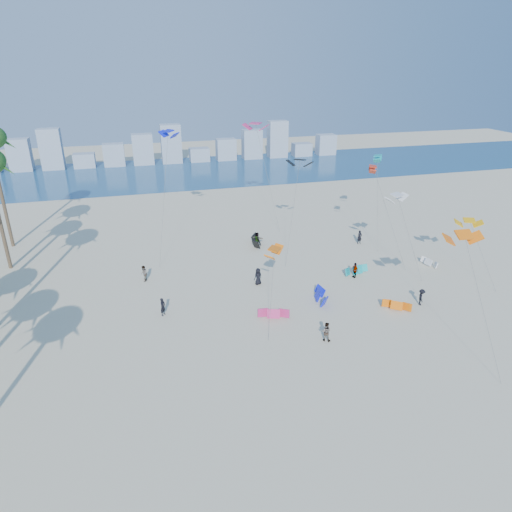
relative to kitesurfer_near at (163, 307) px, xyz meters
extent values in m
plane|color=beige|center=(5.94, -15.20, -0.85)|extent=(220.00, 220.00, 0.00)
plane|color=navy|center=(5.94, 56.80, -0.85)|extent=(220.00, 220.00, 0.00)
imported|color=black|center=(0.00, 0.00, 0.00)|extent=(0.69, 0.74, 1.70)
imported|color=gray|center=(12.61, -7.65, -0.01)|extent=(1.04, 0.98, 1.69)
imported|color=black|center=(9.94, 3.65, 0.05)|extent=(1.02, 0.83, 1.80)
imported|color=gray|center=(20.29, 2.54, -0.01)|extent=(0.59, 1.05, 1.68)
imported|color=black|center=(23.67, -4.48, -0.05)|extent=(1.01, 1.20, 1.61)
imported|color=gray|center=(12.73, 14.16, -0.03)|extent=(1.47, 1.35, 1.64)
imported|color=black|center=(25.29, 11.19, 0.02)|extent=(0.67, 0.47, 1.74)
imported|color=gray|center=(-1.37, 7.52, 0.01)|extent=(0.73, 0.90, 1.71)
cylinder|color=#595959|center=(8.71, -4.90, 2.56)|extent=(1.43, 3.18, 6.84)
cylinder|color=#595959|center=(15.20, 8.38, 4.83)|extent=(2.24, 2.59, 11.38)
cylinder|color=#595959|center=(25.67, 1.45, 3.45)|extent=(2.09, 3.40, 8.60)
cylinder|color=#595959|center=(1.69, 13.58, 6.14)|extent=(2.57, 5.97, 13.98)
cylinder|color=#595959|center=(25.38, 5.21, 4.43)|extent=(2.36, 5.28, 10.57)
cylinder|color=#595959|center=(32.24, -1.75, 2.14)|extent=(0.57, 4.90, 6.00)
cylinder|color=#595959|center=(15.70, 19.63, 6.08)|extent=(2.47, 3.46, 13.86)
cylinder|color=#595959|center=(26.98, 10.63, 4.45)|extent=(1.37, 4.79, 10.61)
cylinder|color=#595959|center=(22.16, -13.33, 3.92)|extent=(0.89, 5.48, 9.55)
cylinder|color=brown|center=(-16.75, 21.80, 5.78)|extent=(0.40, 0.40, 13.27)
cube|color=#9EADBF|center=(-23.66, 66.80, 2.45)|extent=(4.40, 3.00, 6.60)
cube|color=#9EADBF|center=(-17.46, 66.80, 3.35)|extent=(4.40, 3.00, 8.40)
cube|color=#9EADBF|center=(-11.26, 66.80, 0.65)|extent=(4.40, 3.00, 3.00)
cube|color=#9EADBF|center=(-5.06, 66.80, 1.55)|extent=(4.40, 3.00, 4.80)
cube|color=#9EADBF|center=(1.14, 66.80, 2.45)|extent=(4.40, 3.00, 6.60)
cube|color=#9EADBF|center=(7.34, 66.80, 3.35)|extent=(4.40, 3.00, 8.40)
cube|color=#9EADBF|center=(13.54, 66.80, 0.65)|extent=(4.40, 3.00, 3.00)
cube|color=#9EADBF|center=(19.74, 66.80, 1.55)|extent=(4.40, 3.00, 4.80)
cube|color=#9EADBF|center=(25.94, 66.80, 2.45)|extent=(4.40, 3.00, 6.60)
cube|color=#9EADBF|center=(32.14, 66.80, 3.35)|extent=(4.40, 3.00, 8.40)
cube|color=#9EADBF|center=(38.34, 66.80, 0.65)|extent=(4.40, 3.00, 3.00)
cube|color=#9EADBF|center=(44.54, 66.80, 1.55)|extent=(4.40, 3.00, 4.80)
camera|label=1|loc=(-1.23, -36.57, 20.48)|focal=31.75mm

